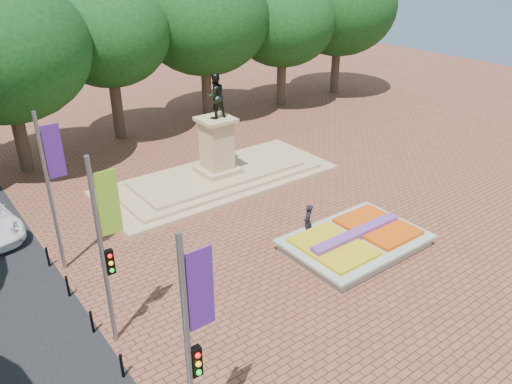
{
  "coord_description": "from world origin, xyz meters",
  "views": [
    {
      "loc": [
        -14.41,
        -14.82,
        12.48
      ],
      "look_at": [
        -1.8,
        1.87,
        2.2
      ],
      "focal_mm": 35.0,
      "sensor_mm": 36.0,
      "label": 1
    }
  ],
  "objects": [
    {
      "name": "flower_bed",
      "position": [
        1.03,
        -2.0,
        0.38
      ],
      "size": [
        6.3,
        4.3,
        0.91
      ],
      "color": "gray",
      "rests_on": "ground"
    },
    {
      "name": "tree_row_back",
      "position": [
        2.33,
        18.0,
        6.67
      ],
      "size": [
        44.8,
        8.8,
        10.43
      ],
      "color": "#37261E",
      "rests_on": "ground"
    },
    {
      "name": "pedestrian",
      "position": [
        -0.12,
        0.04,
        0.87
      ],
      "size": [
        0.75,
        0.73,
        1.73
      ],
      "primitive_type": "imported",
      "rotation": [
        0.0,
        0.0,
        3.87
      ],
      "color": "black",
      "rests_on": "ground"
    },
    {
      "name": "monument",
      "position": [
        0.0,
        8.0,
        0.88
      ],
      "size": [
        14.0,
        6.0,
        6.4
      ],
      "color": "tan",
      "rests_on": "ground"
    },
    {
      "name": "ground",
      "position": [
        0.0,
        0.0,
        0.0
      ],
      "size": [
        90.0,
        90.0,
        0.0
      ],
      "primitive_type": "plane",
      "color": "brown",
      "rests_on": "ground"
    },
    {
      "name": "bollard_row",
      "position": [
        -10.7,
        -1.5,
        0.53
      ],
      "size": [
        0.12,
        13.12,
        0.98
      ],
      "color": "black",
      "rests_on": "ground"
    },
    {
      "name": "banner_poles",
      "position": [
        -10.08,
        -1.31,
        3.88
      ],
      "size": [
        0.88,
        11.17,
        7.0
      ],
      "color": "slate",
      "rests_on": "ground"
    }
  ]
}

